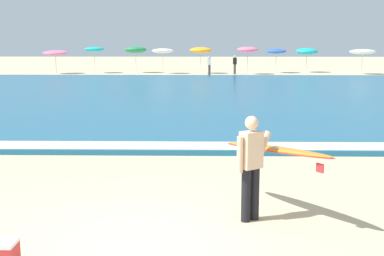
{
  "coord_description": "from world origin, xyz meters",
  "views": [
    {
      "loc": [
        0.94,
        -7.17,
        2.93
      ],
      "look_at": [
        0.73,
        3.42,
        1.1
      ],
      "focal_mm": 48.26,
      "sensor_mm": 36.0,
      "label": 1
    }
  ],
  "objects_px": {
    "beach_umbrella_2": "(136,50)",
    "beach_umbrella_3": "(163,51)",
    "surfer_with_board": "(263,157)",
    "beachgoer_near_row_left": "(209,65)",
    "beach_umbrella_7": "(307,51)",
    "beach_umbrella_4": "(201,50)",
    "beach_umbrella_8": "(363,52)",
    "beachgoer_near_row_mid": "(235,64)",
    "beach_umbrella_6": "(276,51)",
    "beach_umbrella_1": "(94,49)",
    "beach_umbrella_0": "(55,53)",
    "beach_umbrella_5": "(248,50)"
  },
  "relations": [
    {
      "from": "beach_umbrella_2",
      "to": "beach_umbrella_3",
      "type": "distance_m",
      "value": 2.65
    },
    {
      "from": "surfer_with_board",
      "to": "beachgoer_near_row_left",
      "type": "bearing_deg",
      "value": 90.73
    },
    {
      "from": "beach_umbrella_3",
      "to": "beach_umbrella_7",
      "type": "bearing_deg",
      "value": 8.67
    },
    {
      "from": "beach_umbrella_4",
      "to": "beach_umbrella_8",
      "type": "height_order",
      "value": "beach_umbrella_4"
    },
    {
      "from": "beach_umbrella_3",
      "to": "beachgoer_near_row_mid",
      "type": "bearing_deg",
      "value": -5.1
    },
    {
      "from": "surfer_with_board",
      "to": "beach_umbrella_7",
      "type": "xyz_separation_m",
      "value": [
        8.21,
        37.96,
        0.83
      ]
    },
    {
      "from": "beach_umbrella_6",
      "to": "beach_umbrella_2",
      "type": "bearing_deg",
      "value": -179.42
    },
    {
      "from": "beach_umbrella_1",
      "to": "beach_umbrella_4",
      "type": "bearing_deg",
      "value": -2.77
    },
    {
      "from": "beachgoer_near_row_left",
      "to": "beachgoer_near_row_mid",
      "type": "height_order",
      "value": "same"
    },
    {
      "from": "beachgoer_near_row_left",
      "to": "beach_umbrella_3",
      "type": "bearing_deg",
      "value": 156.13
    },
    {
      "from": "beach_umbrella_1",
      "to": "beach_umbrella_0",
      "type": "bearing_deg",
      "value": -163.19
    },
    {
      "from": "beach_umbrella_0",
      "to": "beach_umbrella_3",
      "type": "relative_size",
      "value": 0.99
    },
    {
      "from": "beach_umbrella_2",
      "to": "beach_umbrella_6",
      "type": "distance_m",
      "value": 12.24
    },
    {
      "from": "beach_umbrella_6",
      "to": "beach_umbrella_7",
      "type": "height_order",
      "value": "beach_umbrella_7"
    },
    {
      "from": "beach_umbrella_5",
      "to": "beachgoer_near_row_mid",
      "type": "bearing_deg",
      "value": 171.32
    },
    {
      "from": "beach_umbrella_0",
      "to": "beach_umbrella_3",
      "type": "distance_m",
      "value": 9.14
    },
    {
      "from": "beach_umbrella_5",
      "to": "beachgoer_near_row_left",
      "type": "xyz_separation_m",
      "value": [
        -3.19,
        -1.04,
        -1.21
      ]
    },
    {
      "from": "beach_umbrella_0",
      "to": "beachgoer_near_row_left",
      "type": "relative_size",
      "value": 1.35
    },
    {
      "from": "beach_umbrella_2",
      "to": "beach_umbrella_3",
      "type": "xyz_separation_m",
      "value": [
        2.45,
        -1.03,
        -0.07
      ]
    },
    {
      "from": "beach_umbrella_6",
      "to": "beachgoer_near_row_mid",
      "type": "xyz_separation_m",
      "value": [
        -3.69,
        -1.7,
        -1.04
      ]
    },
    {
      "from": "surfer_with_board",
      "to": "beachgoer_near_row_mid",
      "type": "bearing_deg",
      "value": 87.23
    },
    {
      "from": "beach_umbrella_4",
      "to": "beach_umbrella_6",
      "type": "relative_size",
      "value": 1.08
    },
    {
      "from": "beach_umbrella_6",
      "to": "beach_umbrella_3",
      "type": "bearing_deg",
      "value": -173.3
    },
    {
      "from": "surfer_with_board",
      "to": "beach_umbrella_8",
      "type": "xyz_separation_m",
      "value": [
        12.35,
        35.47,
        0.85
      ]
    },
    {
      "from": "beach_umbrella_5",
      "to": "beach_umbrella_8",
      "type": "bearing_deg",
      "value": 0.79
    },
    {
      "from": "surfer_with_board",
      "to": "beach_umbrella_0",
      "type": "xyz_separation_m",
      "value": [
        -13.52,
        35.78,
        0.75
      ]
    },
    {
      "from": "beach_umbrella_3",
      "to": "beach_umbrella_1",
      "type": "bearing_deg",
      "value": 173.41
    },
    {
      "from": "beach_umbrella_8",
      "to": "beach_umbrella_2",
      "type": "bearing_deg",
      "value": 175.24
    },
    {
      "from": "beach_umbrella_2",
      "to": "beach_umbrella_4",
      "type": "distance_m",
      "value": 5.73
    },
    {
      "from": "beachgoer_near_row_left",
      "to": "beachgoer_near_row_mid",
      "type": "relative_size",
      "value": 1.0
    },
    {
      "from": "beach_umbrella_4",
      "to": "beach_umbrella_7",
      "type": "relative_size",
      "value": 1.03
    },
    {
      "from": "beach_umbrella_7",
      "to": "beach_umbrella_6",
      "type": "bearing_deg",
      "value": -164.65
    },
    {
      "from": "beach_umbrella_3",
      "to": "beach_umbrella_2",
      "type": "bearing_deg",
      "value": 157.24
    },
    {
      "from": "beach_umbrella_6",
      "to": "beach_umbrella_8",
      "type": "bearing_deg",
      "value": -13.91
    },
    {
      "from": "beach_umbrella_6",
      "to": "beachgoer_near_row_mid",
      "type": "height_order",
      "value": "beach_umbrella_6"
    },
    {
      "from": "beach_umbrella_3",
      "to": "beach_umbrella_7",
      "type": "xyz_separation_m",
      "value": [
        12.59,
        1.92,
        -0.07
      ]
    },
    {
      "from": "beach_umbrella_5",
      "to": "beachgoer_near_row_left",
      "type": "bearing_deg",
      "value": -161.89
    },
    {
      "from": "beach_umbrella_0",
      "to": "beach_umbrella_7",
      "type": "xyz_separation_m",
      "value": [
        21.72,
        2.18,
        0.08
      ]
    },
    {
      "from": "beach_umbrella_5",
      "to": "beach_umbrella_8",
      "type": "distance_m",
      "value": 9.6
    },
    {
      "from": "surfer_with_board",
      "to": "beach_umbrella_6",
      "type": "relative_size",
      "value": 1.08
    },
    {
      "from": "beach_umbrella_0",
      "to": "beach_umbrella_8",
      "type": "distance_m",
      "value": 25.87
    },
    {
      "from": "beach_umbrella_4",
      "to": "beachgoer_near_row_left",
      "type": "distance_m",
      "value": 2.41
    },
    {
      "from": "beach_umbrella_0",
      "to": "beachgoer_near_row_left",
      "type": "height_order",
      "value": "beach_umbrella_0"
    },
    {
      "from": "surfer_with_board",
      "to": "beachgoer_near_row_mid",
      "type": "height_order",
      "value": "surfer_with_board"
    },
    {
      "from": "beach_umbrella_2",
      "to": "beach_umbrella_8",
      "type": "bearing_deg",
      "value": -4.76
    },
    {
      "from": "beach_umbrella_0",
      "to": "beachgoer_near_row_mid",
      "type": "xyz_separation_m",
      "value": [
        15.24,
        -0.29,
        -0.93
      ]
    },
    {
      "from": "beach_umbrella_1",
      "to": "beachgoer_near_row_left",
      "type": "relative_size",
      "value": 1.44
    },
    {
      "from": "beach_umbrella_1",
      "to": "beachgoer_near_row_left",
      "type": "distance_m",
      "value": 10.31
    },
    {
      "from": "beach_umbrella_3",
      "to": "surfer_with_board",
      "type": "bearing_deg",
      "value": -83.06
    },
    {
      "from": "beach_umbrella_4",
      "to": "beach_umbrella_5",
      "type": "bearing_deg",
      "value": -13.66
    }
  ]
}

